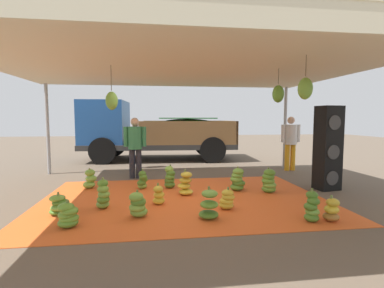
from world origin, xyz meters
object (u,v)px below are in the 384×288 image
at_px(banana_bunch_9, 159,196).
at_px(banana_bunch_12, 59,205).
at_px(banana_bunch_1, 269,182).
at_px(worker_1, 135,143).
at_px(banana_bunch_14, 209,206).
at_px(cargo_truck_main, 152,131).
at_px(banana_bunch_4, 185,184).
at_px(banana_bunch_2, 90,179).
at_px(banana_bunch_8, 103,195).
at_px(banana_bunch_3, 170,178).
at_px(worker_2, 135,141).
at_px(banana_bunch_0, 138,205).
at_px(banana_bunch_5, 332,210).
at_px(banana_bunch_7, 312,207).
at_px(banana_bunch_13, 68,215).
at_px(worker_0, 290,139).
at_px(banana_bunch_6, 143,180).
at_px(speaker_stack, 328,148).
at_px(banana_bunch_11, 227,200).
at_px(banana_bunch_10, 238,180).

relative_size(banana_bunch_9, banana_bunch_12, 0.95).
distance_m(banana_bunch_9, banana_bunch_12, 1.79).
distance_m(banana_bunch_1, worker_1, 3.81).
xyz_separation_m(banana_bunch_12, banana_bunch_14, (2.58, -0.56, 0.06)).
bearing_deg(cargo_truck_main, banana_bunch_4, -82.74).
height_order(banana_bunch_2, banana_bunch_8, banana_bunch_8).
bearing_deg(banana_bunch_3, worker_2, 108.15).
xyz_separation_m(banana_bunch_0, banana_bunch_5, (3.18, -0.60, -0.03)).
xyz_separation_m(banana_bunch_0, banana_bunch_7, (2.84, -0.58, 0.03)).
bearing_deg(banana_bunch_4, banana_bunch_9, -132.62).
xyz_separation_m(banana_bunch_13, worker_0, (5.77, 4.24, 0.83)).
distance_m(banana_bunch_6, banana_bunch_12, 2.17).
bearing_deg(worker_0, speaker_stack, -97.20).
distance_m(banana_bunch_9, banana_bunch_11, 1.34).
relative_size(banana_bunch_10, cargo_truck_main, 0.09).
relative_size(banana_bunch_5, worker_1, 0.25).
xyz_separation_m(banana_bunch_7, cargo_truck_main, (-2.61, 7.70, 0.94)).
distance_m(banana_bunch_4, banana_bunch_5, 2.95).
bearing_deg(worker_0, banana_bunch_9, -143.30).
bearing_deg(cargo_truck_main, banana_bunch_13, -99.90).
bearing_deg(banana_bunch_14, worker_1, 111.81).
distance_m(banana_bunch_4, worker_0, 4.61).
bearing_deg(banana_bunch_0, banana_bunch_12, 166.53).
relative_size(banana_bunch_4, banana_bunch_6, 1.17).
height_order(banana_bunch_3, worker_0, worker_0).
bearing_deg(banana_bunch_7, banana_bunch_12, 167.78).
xyz_separation_m(banana_bunch_11, speaker_stack, (2.76, 1.17, 0.81)).
relative_size(banana_bunch_1, banana_bunch_9, 1.35).
xyz_separation_m(banana_bunch_4, worker_2, (-1.30, 3.70, 0.69)).
bearing_deg(banana_bunch_1, worker_0, 55.46).
bearing_deg(speaker_stack, banana_bunch_9, -169.91).
distance_m(banana_bunch_7, banana_bunch_13, 3.91).
distance_m(banana_bunch_8, banana_bunch_12, 0.76).
relative_size(banana_bunch_2, banana_bunch_9, 1.16).
height_order(banana_bunch_10, cargo_truck_main, cargo_truck_main).
xyz_separation_m(banana_bunch_1, banana_bunch_5, (0.30, -1.88, -0.08)).
distance_m(banana_bunch_6, banana_bunch_7, 3.84).
height_order(banana_bunch_10, banana_bunch_14, banana_bunch_10).
xyz_separation_m(banana_bunch_10, worker_2, (-2.56, 3.49, 0.68)).
xyz_separation_m(banana_bunch_8, banana_bunch_14, (1.86, -0.79, -0.03)).
bearing_deg(banana_bunch_7, cargo_truck_main, 108.70).
height_order(banana_bunch_2, banana_bunch_12, banana_bunch_2).
xyz_separation_m(banana_bunch_0, banana_bunch_3, (0.66, 2.01, 0.04)).
height_order(banana_bunch_7, worker_0, worker_0).
distance_m(banana_bunch_8, banana_bunch_14, 2.02).
bearing_deg(banana_bunch_9, banana_bunch_13, -144.97).
bearing_deg(banana_bunch_5, banana_bunch_12, 168.43).
relative_size(banana_bunch_1, banana_bunch_13, 1.34).
bearing_deg(banana_bunch_5, cargo_truck_main, 110.88).
distance_m(banana_bunch_10, banana_bunch_14, 2.07).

